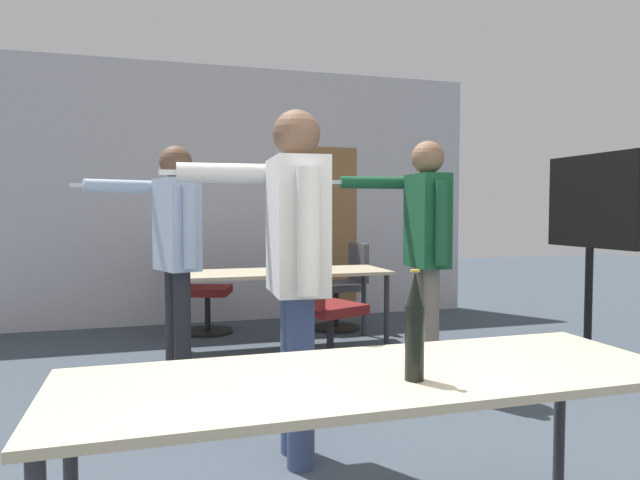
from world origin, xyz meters
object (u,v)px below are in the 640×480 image
object	(u,v)px
person_far_watching	(175,240)
person_left_plaid	(294,251)
person_center_tall	(425,235)
office_chair_mid_tucked	(323,314)
office_chair_far_left	(343,289)
beer_bottle	(415,328)
tv_screen	(590,241)
office_chair_near_pushed	(200,293)

from	to	relation	value
person_far_watching	person_left_plaid	bearing A→B (deg)	-179.62
person_center_tall	office_chair_mid_tucked	distance (m)	1.08
person_far_watching	office_chair_far_left	bearing A→B (deg)	-68.93
person_left_plaid	beer_bottle	xyz separation A→B (m)	(0.14, -1.10, -0.18)
tv_screen	person_center_tall	bearing A→B (deg)	-94.67
tv_screen	person_far_watching	xyz separation A→B (m)	(-3.15, 0.60, 0.03)
office_chair_mid_tucked	beer_bottle	size ratio (longest dim) A/B	2.55
person_left_plaid	office_chair_far_left	world-z (taller)	person_left_plaid
tv_screen	office_chair_near_pushed	world-z (taller)	tv_screen
person_left_plaid	office_chair_near_pushed	xyz separation A→B (m)	(-0.20, 3.26, -0.67)
person_left_plaid	office_chair_near_pushed	size ratio (longest dim) A/B	1.98
person_far_watching	office_chair_mid_tucked	distance (m)	1.33
person_far_watching	beer_bottle	xyz separation A→B (m)	(0.66, -2.58, -0.18)
person_left_plaid	office_chair_far_left	bearing A→B (deg)	-20.05
person_center_tall	person_left_plaid	size ratio (longest dim) A/B	1.00
office_chair_mid_tucked	office_chair_far_left	world-z (taller)	office_chair_mid_tucked
office_chair_near_pushed	person_left_plaid	bearing A→B (deg)	20.85
tv_screen	office_chair_near_pushed	xyz separation A→B (m)	(-2.82, 2.38, -0.63)
person_far_watching	beer_bottle	distance (m)	2.67
office_chair_near_pushed	beer_bottle	bearing A→B (deg)	21.75
person_left_plaid	office_chair_mid_tucked	bearing A→B (deg)	-18.66
tv_screen	person_far_watching	distance (m)	3.20
office_chair_mid_tucked	office_chair_near_pushed	bearing A→B (deg)	-175.02
office_chair_far_left	office_chair_near_pushed	size ratio (longest dim) A/B	1.03
tv_screen	office_chair_near_pushed	size ratio (longest dim) A/B	1.91
person_far_watching	office_chair_mid_tucked	xyz separation A→B (m)	(1.17, 0.12, -0.63)
person_center_tall	beer_bottle	size ratio (longest dim) A/B	4.87
beer_bottle	tv_screen	bearing A→B (deg)	38.54
tv_screen	office_chair_near_pushed	bearing A→B (deg)	-130.14
office_chair_near_pushed	office_chair_far_left	bearing A→B (deg)	98.53
office_chair_far_left	office_chair_near_pushed	xyz separation A→B (m)	(-1.50, 0.23, -0.02)
person_center_tall	office_chair_far_left	distance (m)	2.15
office_chair_mid_tucked	beer_bottle	world-z (taller)	beer_bottle
person_center_tall	office_chair_mid_tucked	size ratio (longest dim) A/B	1.91
office_chair_mid_tucked	beer_bottle	xyz separation A→B (m)	(-0.50, -2.70, 0.46)
tv_screen	person_center_tall	world-z (taller)	person_center_tall
tv_screen	office_chair_near_pushed	distance (m)	3.75
person_left_plaid	beer_bottle	size ratio (longest dim) A/B	4.87
tv_screen	person_left_plaid	xyz separation A→B (m)	(-2.62, -0.88, 0.03)
beer_bottle	office_chair_near_pushed	bearing A→B (deg)	94.47
office_chair_far_left	person_far_watching	bearing A→B (deg)	127.59
person_center_tall	person_far_watching	distance (m)	1.83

